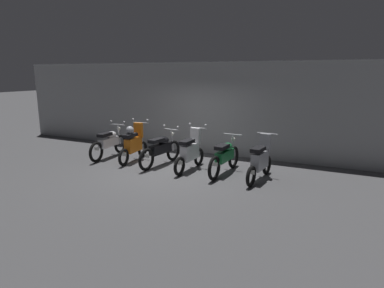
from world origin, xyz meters
name	(u,v)px	position (x,y,z in m)	size (l,w,h in m)	color
ground_plane	(169,171)	(0.00, 0.00, 0.00)	(80.00, 80.00, 0.00)	#4C4C4F
back_wall	(205,108)	(0.00, 2.53, 1.54)	(16.00, 0.30, 3.08)	#9EA0A3
motorbike_slot_0	(109,143)	(-2.52, 0.49, 0.49)	(0.59, 1.95, 1.15)	black
motorbike_slot_1	(134,143)	(-1.51, 0.44, 0.57)	(0.59, 1.68, 1.29)	black
motorbike_slot_2	(161,149)	(-0.50, 0.40, 0.49)	(0.59, 1.95, 1.15)	black
motorbike_slot_3	(190,152)	(0.51, 0.34, 0.53)	(0.59, 1.68, 1.29)	black
motorbike_slot_4	(225,156)	(1.51, 0.43, 0.49)	(0.56, 1.95, 1.03)	black
motorbike_slot_5	(260,160)	(2.52, 0.31, 0.52)	(0.56, 1.68, 1.18)	black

